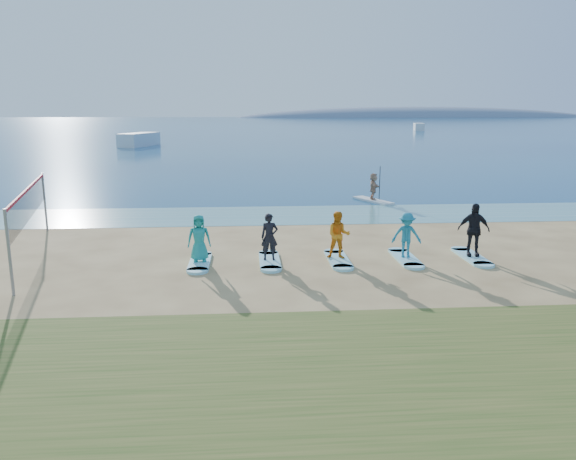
{
  "coord_description": "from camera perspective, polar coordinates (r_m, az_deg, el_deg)",
  "views": [
    {
      "loc": [
        -2.26,
        -16.81,
        5.22
      ],
      "look_at": [
        -0.87,
        2.0,
        1.1
      ],
      "focal_mm": 35.0,
      "sensor_mm": 36.0,
      "label": 1
    }
  ],
  "objects": [
    {
      "name": "surfboard_0",
      "position": [
        19.47,
        -8.94,
        -3.25
      ],
      "size": [
        0.7,
        2.2,
        0.09
      ],
      "primitive_type": "cube",
      "color": "#9BE4F0",
      "rests_on": "ground"
    },
    {
      "name": "boat_offshore_a",
      "position": [
        81.29,
        -14.85,
        8.24
      ],
      "size": [
        4.86,
        8.0,
        1.81
      ],
      "primitive_type": "cube",
      "rotation": [
        0.0,
        0.0,
        -0.32
      ],
      "color": "silver",
      "rests_on": "ground"
    },
    {
      "name": "student_1",
      "position": [
        19.2,
        -1.9,
        -0.7
      ],
      "size": [
        0.61,
        0.41,
        1.61
      ],
      "primitive_type": "imported",
      "rotation": [
        0.0,
        0.0,
        0.05
      ],
      "color": "black",
      "rests_on": "surfboard_1"
    },
    {
      "name": "volleyball_net",
      "position": [
        21.78,
        -24.83,
        2.42
      ],
      "size": [
        2.1,
        8.86,
        2.5
      ],
      "rotation": [
        0.0,
        0.0,
        0.22
      ],
      "color": "gray",
      "rests_on": "ground"
    },
    {
      "name": "shallow_water",
      "position": [
        27.89,
        0.5,
        1.55
      ],
      "size": [
        600.0,
        600.0,
        0.0
      ],
      "primitive_type": "plane",
      "color": "teal",
      "rests_on": "ground"
    },
    {
      "name": "student_2",
      "position": [
        19.44,
        5.17,
        -0.52
      ],
      "size": [
        0.88,
        0.73,
        1.65
      ],
      "primitive_type": "imported",
      "rotation": [
        0.0,
        0.0,
        -0.13
      ],
      "color": "orange",
      "rests_on": "surfboard_2"
    },
    {
      "name": "boat_offshore_b",
      "position": [
        137.02,
        13.13,
        9.82
      ],
      "size": [
        3.35,
        6.74,
        1.67
      ],
      "primitive_type": "cube",
      "rotation": [
        0.0,
        0.0,
        -0.21
      ],
      "color": "silver",
      "rests_on": "ground"
    },
    {
      "name": "surfboard_4",
      "position": [
        20.95,
        18.15,
        -2.61
      ],
      "size": [
        0.7,
        2.2,
        0.09
      ],
      "primitive_type": "cube",
      "color": "#9BE4F0",
      "rests_on": "ground"
    },
    {
      "name": "ground",
      "position": [
        17.75,
        3.29,
        -4.81
      ],
      "size": [
        600.0,
        600.0,
        0.0
      ],
      "primitive_type": "plane",
      "color": "tan",
      "rests_on": "ground"
    },
    {
      "name": "surfboard_3",
      "position": [
        20.17,
        11.84,
        -2.81
      ],
      "size": [
        0.7,
        2.2,
        0.09
      ],
      "primitive_type": "cube",
      "color": "#9BE4F0",
      "rests_on": "ground"
    },
    {
      "name": "student_4",
      "position": [
        20.73,
        18.33,
        0.03
      ],
      "size": [
        1.16,
        0.63,
        1.88
      ],
      "primitive_type": "imported",
      "rotation": [
        0.0,
        0.0,
        -0.16
      ],
      "color": "black",
      "rests_on": "surfboard_4"
    },
    {
      "name": "surfboard_2",
      "position": [
        19.65,
        5.12,
        -3.0
      ],
      "size": [
        0.7,
        2.2,
        0.09
      ],
      "primitive_type": "cube",
      "color": "#9BE4F0",
      "rests_on": "ground"
    },
    {
      "name": "paddleboard",
      "position": [
        32.27,
        8.63,
        2.98
      ],
      "size": [
        1.88,
        3.02,
        0.12
      ],
      "primitive_type": "cube",
      "rotation": [
        0.0,
        0.0,
        0.43
      ],
      "color": "silver",
      "rests_on": "ground"
    },
    {
      "name": "student_0",
      "position": [
        19.26,
        -9.02,
        -0.81
      ],
      "size": [
        0.83,
        0.58,
        1.61
      ],
      "primitive_type": "imported",
      "rotation": [
        0.0,
        0.0,
        0.09
      ],
      "color": "teal",
      "rests_on": "surfboard_0"
    },
    {
      "name": "island_ridge",
      "position": [
        331.44,
        13.08,
        11.11
      ],
      "size": [
        220.0,
        56.0,
        18.0
      ],
      "primitive_type": "ellipsoid",
      "color": "slate",
      "rests_on": "ground"
    },
    {
      "name": "ocean",
      "position": [
        176.9,
        -3.56,
        10.61
      ],
      "size": [
        600.0,
        600.0,
        0.0
      ],
      "primitive_type": "plane",
      "color": "navy",
      "rests_on": "ground"
    },
    {
      "name": "student_3",
      "position": [
        19.97,
        11.95,
        -0.51
      ],
      "size": [
        1.1,
        0.74,
        1.57
      ],
      "primitive_type": "imported",
      "rotation": [
        0.0,
        0.0,
        -0.16
      ],
      "color": "teal",
      "rests_on": "surfboard_3"
    },
    {
      "name": "surfboard_1",
      "position": [
        19.41,
        -1.88,
        -3.15
      ],
      "size": [
        0.7,
        2.2,
        0.09
      ],
      "primitive_type": "cube",
      "color": "#9BE4F0",
      "rests_on": "ground"
    },
    {
      "name": "paddleboarder",
      "position": [
        32.15,
        8.67,
        4.41
      ],
      "size": [
        0.5,
        1.41,
        1.5
      ],
      "primitive_type": "imported",
      "rotation": [
        0.0,
        0.0,
        1.53
      ],
      "color": "tan",
      "rests_on": "paddleboard"
    }
  ]
}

